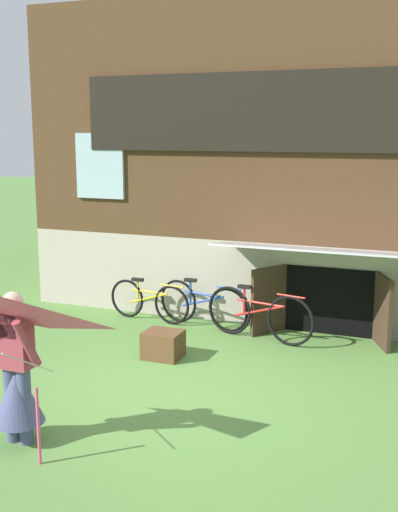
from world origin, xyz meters
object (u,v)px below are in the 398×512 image
object	(u,v)px
person	(17,380)
kite	(3,349)
wooden_crate	(163,345)
bicycle_blue	(203,304)
bicycle_red	(259,314)
bicycle_yellow	(149,301)

from	to	relation	value
person	kite	world-z (taller)	person
wooden_crate	person	bearing A→B (deg)	-96.81
person	wooden_crate	size ratio (longest dim) A/B	3.08
bicycle_blue	wooden_crate	size ratio (longest dim) A/B	3.22
kite	bicycle_red	distance (m)	4.84
bicycle_yellow	wooden_crate	bearing A→B (deg)	-50.67
bicycle_yellow	wooden_crate	distance (m)	1.82
bicycle_blue	person	bearing A→B (deg)	-81.29
person	bicycle_red	world-z (taller)	person
bicycle_blue	bicycle_red	bearing A→B (deg)	-3.39
person	wooden_crate	xyz separation A→B (m)	(0.33, 2.78, -0.47)
bicycle_blue	bicycle_yellow	xyz separation A→B (m)	(-0.95, -0.01, -0.03)
bicycle_red	wooden_crate	world-z (taller)	bicycle_red
bicycle_red	bicycle_blue	xyz separation A→B (m)	(-1.02, 0.30, -0.02)
kite	wooden_crate	size ratio (longest dim) A/B	2.99
bicycle_yellow	person	bearing A→B (deg)	-74.34
bicycle_red	bicycle_yellow	xyz separation A→B (m)	(-1.97, 0.29, -0.05)
bicycle_yellow	wooden_crate	world-z (taller)	bicycle_yellow
person	wooden_crate	distance (m)	2.83
bicycle_yellow	bicycle_red	bearing A→B (deg)	-1.08
bicycle_red	bicycle_yellow	world-z (taller)	bicycle_red
bicycle_red	bicycle_blue	world-z (taller)	bicycle_red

